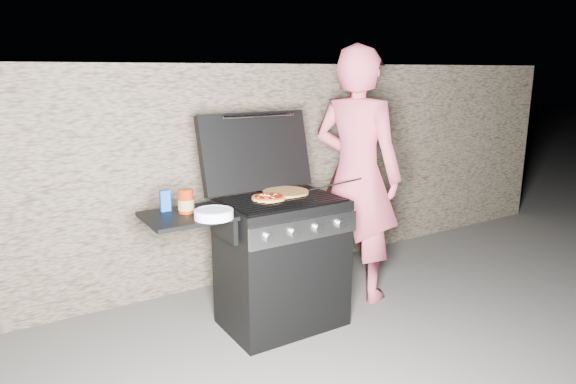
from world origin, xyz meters
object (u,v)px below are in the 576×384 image
sauce_jar (186,201)px  person (356,175)px  gas_grill (250,270)px  pizza_topped (269,197)px

sauce_jar → person: size_ratio=0.08×
sauce_jar → person: person is taller
gas_grill → pizza_topped: bearing=11.9°
pizza_topped → person: size_ratio=0.12×
person → gas_grill: bearing=72.6°
gas_grill → person: (0.99, 0.13, 0.51)m
pizza_topped → person: bearing=6.3°
gas_grill → pizza_topped: size_ratio=5.94×
gas_grill → sauce_jar: bearing=175.1°
pizza_topped → sauce_jar: (-0.58, -0.00, 0.05)m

